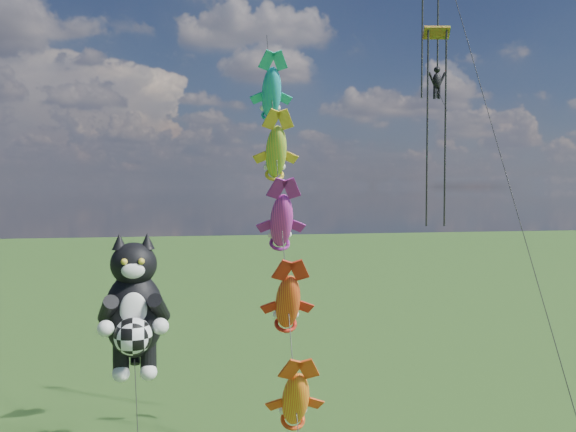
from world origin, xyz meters
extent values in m
ellipsoid|color=black|center=(4.98, 6.61, 8.01)|extent=(2.38, 2.03, 3.20)
ellipsoid|color=black|center=(4.98, 6.51, 9.91)|extent=(1.86, 1.72, 1.62)
cone|color=black|center=(4.48, 6.51, 10.76)|extent=(0.62, 0.62, 0.60)
cone|color=black|center=(5.48, 6.51, 10.76)|extent=(0.62, 0.62, 0.60)
ellipsoid|color=white|center=(4.98, 5.86, 9.76)|extent=(0.88, 0.51, 0.58)
ellipsoid|color=white|center=(4.98, 5.86, 8.31)|extent=(1.04, 0.49, 1.32)
sphere|color=gold|center=(4.68, 5.79, 10.09)|extent=(0.24, 0.24, 0.24)
sphere|color=gold|center=(5.28, 5.79, 10.09)|extent=(0.24, 0.24, 0.24)
sphere|color=white|center=(4.03, 5.56, 7.76)|extent=(0.60, 0.60, 0.60)
sphere|color=white|center=(5.93, 5.56, 7.76)|extent=(0.60, 0.60, 0.60)
sphere|color=white|center=(4.48, 6.46, 5.85)|extent=(0.64, 0.64, 0.64)
sphere|color=white|center=(5.48, 6.46, 5.85)|extent=(0.64, 0.64, 0.64)
sphere|color=white|center=(4.98, 5.26, 7.51)|extent=(1.34, 1.34, 1.34)
cylinder|color=black|center=(10.56, 6.06, 10.21)|extent=(1.38, 15.78, 20.14)
ellipsoid|color=orange|center=(10.26, 2.59, 5.78)|extent=(1.09, 2.41, 2.64)
ellipsoid|color=orange|center=(10.45, 4.80, 8.60)|extent=(1.09, 2.41, 2.64)
ellipsoid|color=#D833A7|center=(10.64, 7.00, 11.42)|extent=(1.09, 2.41, 2.64)
ellipsoid|color=green|center=(10.83, 9.21, 14.23)|extent=(1.09, 2.41, 2.64)
ellipsoid|color=#1983BF|center=(11.02, 11.41, 17.05)|extent=(1.09, 2.41, 2.64)
cylinder|color=black|center=(17.99, 2.89, 12.96)|extent=(1.47, 17.03, 25.64)
cube|color=#2C8A19|center=(17.72, 8.39, 19.41)|extent=(1.19, 0.71, 0.54)
cylinder|color=black|center=(17.33, 8.39, 15.14)|extent=(0.08, 0.08, 8.54)
cylinder|color=black|center=(18.11, 8.39, 15.14)|extent=(0.08, 0.08, 8.54)
cylinder|color=black|center=(18.34, 11.39, 21.41)|extent=(0.08, 0.08, 9.19)
cylinder|color=black|center=(19.08, 11.39, 21.41)|extent=(0.08, 0.08, 9.19)
camera|label=1|loc=(5.90, -17.72, 12.76)|focal=40.00mm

